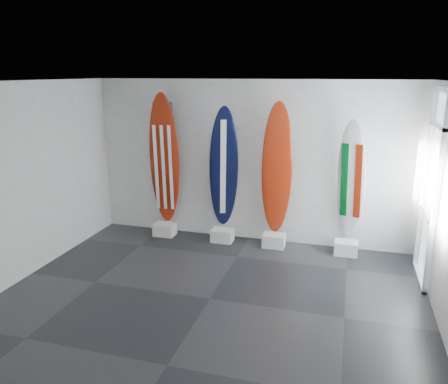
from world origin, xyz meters
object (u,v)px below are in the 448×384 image
(surfboard_swiss, at_px, (277,169))
(surfboard_navy, at_px, (224,168))
(surfboard_usa, at_px, (164,159))
(surfboard_italy, at_px, (351,181))

(surfboard_swiss, bearing_deg, surfboard_navy, 168.49)
(surfboard_navy, distance_m, surfboard_swiss, 0.99)
(surfboard_usa, distance_m, surfboard_navy, 1.19)
(surfboard_usa, relative_size, surfboard_navy, 1.08)
(surfboard_usa, relative_size, surfboard_italy, 1.17)
(surfboard_swiss, relative_size, surfboard_italy, 1.12)
(surfboard_usa, distance_m, surfboard_swiss, 2.17)
(surfboard_usa, height_order, surfboard_italy, surfboard_usa)
(surfboard_usa, xyz_separation_m, surfboard_navy, (1.18, 0.00, -0.11))
(surfboard_navy, bearing_deg, surfboard_swiss, -19.52)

